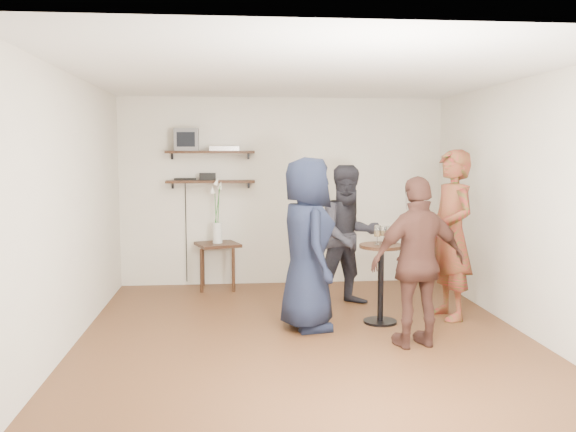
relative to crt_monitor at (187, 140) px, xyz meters
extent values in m
cube|color=#482C17|center=(1.31, -2.38, -2.04)|extent=(4.50, 5.00, 0.04)
cube|color=white|center=(1.31, -2.38, 0.60)|extent=(4.50, 5.00, 0.04)
cube|color=beige|center=(1.31, 0.15, -0.72)|extent=(4.50, 0.04, 2.60)
cube|color=beige|center=(1.31, -4.89, -0.72)|extent=(4.50, 0.04, 2.60)
cube|color=beige|center=(-0.96, -2.38, -0.72)|extent=(0.04, 5.00, 2.60)
cube|color=beige|center=(3.58, -2.38, -0.72)|extent=(0.04, 5.00, 2.60)
cube|color=black|center=(0.31, 0.00, -0.17)|extent=(1.20, 0.25, 0.04)
cube|color=black|center=(0.31, 0.00, -0.57)|extent=(1.20, 0.25, 0.04)
cube|color=#59595B|center=(0.00, 0.00, 0.00)|extent=(0.32, 0.30, 0.30)
cube|color=silver|center=(0.50, 0.00, -0.12)|extent=(0.40, 0.24, 0.06)
cube|color=black|center=(0.27, 0.00, -0.50)|extent=(0.22, 0.10, 0.10)
cube|color=black|center=(-0.03, 0.05, -0.54)|extent=(0.30, 0.05, 0.03)
cube|color=black|center=(0.40, -0.17, -1.41)|extent=(0.66, 0.66, 0.04)
cylinder|color=black|center=(0.19, -0.38, -1.72)|extent=(0.04, 0.04, 0.59)
cylinder|color=black|center=(0.61, -0.38, -1.72)|extent=(0.04, 0.04, 0.59)
cylinder|color=black|center=(0.19, 0.03, -1.72)|extent=(0.04, 0.04, 0.59)
cylinder|color=black|center=(0.61, 0.03, -1.72)|extent=(0.04, 0.04, 0.59)
cylinder|color=silver|center=(0.40, -0.17, -1.25)|extent=(0.13, 0.13, 0.28)
cylinder|color=#1E5E1B|center=(0.38, -0.17, -0.97)|extent=(0.01, 0.06, 0.50)
cone|color=white|center=(0.34, -0.17, -0.66)|extent=(0.06, 0.08, 0.11)
cylinder|color=#1E5E1B|center=(0.42, -0.17, -0.94)|extent=(0.03, 0.05, 0.56)
cone|color=white|center=(0.45, -0.15, -0.61)|extent=(0.10, 0.11, 0.12)
cylinder|color=#1E5E1B|center=(0.40, -0.19, -0.92)|extent=(0.09, 0.08, 0.61)
cone|color=white|center=(0.40, -0.22, -0.55)|extent=(0.12, 0.11, 0.12)
cylinder|color=black|center=(2.19, -2.01, -1.17)|extent=(0.47, 0.47, 0.04)
cylinder|color=black|center=(2.19, -2.01, -1.59)|extent=(0.06, 0.06, 0.80)
cylinder|color=black|center=(2.19, -2.01, -2.00)|extent=(0.36, 0.36, 0.03)
cylinder|color=silver|center=(2.14, -2.04, -1.15)|extent=(0.06, 0.06, 0.00)
cylinder|color=silver|center=(2.14, -2.04, -1.11)|extent=(0.01, 0.01, 0.09)
cylinder|color=silver|center=(2.14, -2.04, -1.01)|extent=(0.07, 0.07, 0.11)
cylinder|color=#DEAD5B|center=(2.14, -2.04, -1.03)|extent=(0.06, 0.06, 0.06)
cylinder|color=silver|center=(2.27, -2.05, -1.15)|extent=(0.06, 0.06, 0.00)
cylinder|color=silver|center=(2.27, -2.05, -1.11)|extent=(0.01, 0.01, 0.09)
cylinder|color=silver|center=(2.27, -2.05, -1.01)|extent=(0.07, 0.07, 0.11)
cylinder|color=#DEAD5B|center=(2.27, -2.05, -1.03)|extent=(0.06, 0.06, 0.06)
cylinder|color=silver|center=(2.17, -1.93, -1.15)|extent=(0.06, 0.06, 0.00)
cylinder|color=silver|center=(2.17, -1.93, -1.11)|extent=(0.01, 0.01, 0.09)
cylinder|color=silver|center=(2.17, -1.93, -1.01)|extent=(0.07, 0.07, 0.11)
cylinder|color=#DEAD5B|center=(2.17, -1.93, -1.03)|extent=(0.06, 0.06, 0.06)
cylinder|color=silver|center=(2.22, -1.99, -1.15)|extent=(0.06, 0.06, 0.00)
cylinder|color=silver|center=(2.22, -1.99, -1.11)|extent=(0.01, 0.01, 0.09)
cylinder|color=silver|center=(2.22, -1.99, -1.01)|extent=(0.06, 0.06, 0.10)
cylinder|color=#DEAD5B|center=(2.22, -1.99, -1.04)|extent=(0.06, 0.06, 0.06)
imported|color=#AD1326|center=(3.01, -1.88, -1.08)|extent=(0.55, 0.75, 1.88)
imported|color=black|center=(2.00, -1.20, -1.17)|extent=(0.95, 0.82, 1.70)
imported|color=black|center=(1.37, -2.14, -1.12)|extent=(0.70, 0.96, 1.80)
imported|color=#3F221B|center=(2.34, -2.83, -1.20)|extent=(1.01, 0.57, 1.63)
camera|label=1|loc=(0.58, -8.36, -0.17)|focal=38.00mm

